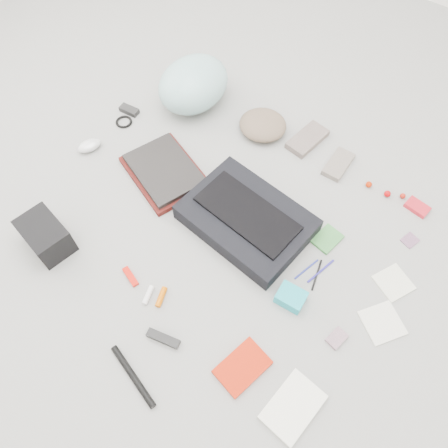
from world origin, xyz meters
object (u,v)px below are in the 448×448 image
Objects in this scene: bike_helmet at (193,84)px; camera_bag at (46,236)px; accordion_wallet at (291,297)px; book_red at (242,367)px; laptop at (164,169)px; messenger_bag at (247,219)px.

camera_bag is at bearing -86.28° from bike_helmet.
bike_helmet reaches higher than accordion_wallet.
laptop is at bearing 159.53° from book_red.
bike_helmet is 1.87× the size of camera_bag.
laptop reaches higher than book_red.
messenger_bag is at bearing 53.58° from camera_bag.
bike_helmet is 3.62× the size of accordion_wallet.
book_red is at bearing -51.00° from messenger_bag.
laptop is 0.78m from accordion_wallet.
book_red is at bearing -95.07° from accordion_wallet.
messenger_bag is 1.33× the size of bike_helmet.
accordion_wallet is at bearing 101.63° from book_red.
bike_helmet reaches higher than book_red.
bike_helmet is (-0.17, 0.43, 0.08)m from laptop.
bike_helmet is (-0.60, 0.44, 0.07)m from messenger_bag.
book_red is (0.90, 0.04, -0.06)m from camera_bag.
book_red is (0.92, -0.93, -0.10)m from bike_helmet.
accordion_wallet is at bearing 32.82° from camera_bag.
messenger_bag is 0.58m from book_red.
laptop is 0.56m from camera_bag.
bike_helmet is 1.31m from book_red.
bike_helmet is at bearing 102.47° from camera_bag.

